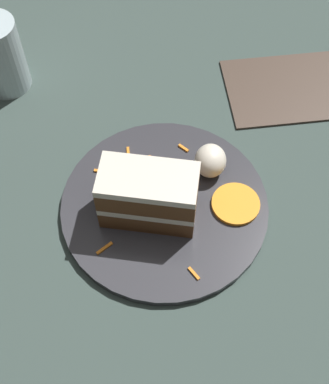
# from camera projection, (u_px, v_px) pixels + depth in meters

# --- Properties ---
(ground_plane) EXTENTS (6.00, 6.00, 0.00)m
(ground_plane) POSITION_uv_depth(u_px,v_px,m) (130.00, 224.00, 0.78)
(ground_plane) COLOR #4C4742
(ground_plane) RESTS_ON ground
(dining_table) EXTENTS (1.01, 1.03, 0.03)m
(dining_table) POSITION_uv_depth(u_px,v_px,m) (130.00, 220.00, 0.77)
(dining_table) COLOR #384742
(dining_table) RESTS_ON ground
(plate) EXTENTS (0.29, 0.29, 0.01)m
(plate) POSITION_uv_depth(u_px,v_px,m) (164.00, 206.00, 0.76)
(plate) COLOR #333338
(plate) RESTS_ON dining_table
(cake_slice) EXTENTS (0.07, 0.13, 0.09)m
(cake_slice) POSITION_uv_depth(u_px,v_px,m) (149.00, 194.00, 0.71)
(cake_slice) COLOR brown
(cake_slice) RESTS_ON plate
(cream_dollop) EXTENTS (0.05, 0.05, 0.05)m
(cream_dollop) POSITION_uv_depth(u_px,v_px,m) (210.00, 161.00, 0.77)
(cream_dollop) COLOR silver
(cream_dollop) RESTS_ON plate
(orange_garnish) EXTENTS (0.07, 0.07, 0.01)m
(orange_garnish) POSITION_uv_depth(u_px,v_px,m) (236.00, 204.00, 0.75)
(orange_garnish) COLOR orange
(orange_garnish) RESTS_ON plate
(carrot_shreds_scatter) EXTENTS (0.22, 0.16, 0.00)m
(carrot_shreds_scatter) POSITION_uv_depth(u_px,v_px,m) (139.00, 191.00, 0.77)
(carrot_shreds_scatter) COLOR orange
(carrot_shreds_scatter) RESTS_ON plate
(drinking_glass) EXTENTS (0.08, 0.08, 0.12)m
(drinking_glass) POSITION_uv_depth(u_px,v_px,m) (1.00, 60.00, 0.85)
(drinking_glass) COLOR silver
(drinking_glass) RESTS_ON dining_table
(menu_card) EXTENTS (0.19, 0.26, 0.00)m
(menu_card) POSITION_uv_depth(u_px,v_px,m) (296.00, 88.00, 0.89)
(menu_card) COLOR #423328
(menu_card) RESTS_ON dining_table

